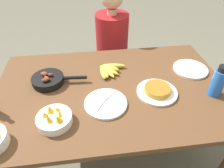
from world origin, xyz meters
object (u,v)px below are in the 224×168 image
Objects in this scene: empty_plate_far_left at (190,69)px; water_bottle at (218,82)px; frittata_plate_center at (157,91)px; banana_bunch at (108,70)px; skillet at (49,80)px; empty_plate_near_front at (106,103)px; fruit_bowl_citrus at (54,119)px; person_figure at (112,56)px.

water_bottle is at bearing -83.04° from empty_plate_far_left.
water_bottle is (0.36, -0.06, 0.08)m from frittata_plate_center.
skillet is (-0.42, -0.08, 0.01)m from banana_bunch.
skillet is at bearing -169.52° from banana_bunch.
water_bottle is (0.71, 0.00, 0.09)m from empty_plate_near_front.
frittata_plate_center is at bearing -146.44° from empty_plate_far_left.
frittata_plate_center is 1.00× the size of empty_plate_near_front.
fruit_bowl_citrus is at bearing -75.00° from skillet.
skillet is at bearing 164.30° from frittata_plate_center.
fruit_bowl_citrus is at bearing -160.34° from empty_plate_near_front.
fruit_bowl_citrus reaches higher than banana_bunch.
banana_bunch is 0.62m from empty_plate_far_left.
skillet is at bearing 166.58° from water_bottle.
water_bottle is 0.18× the size of person_figure.
skillet is 1.75× the size of water_bottle.
water_bottle is 1.12m from person_figure.
skillet is 0.37m from fruit_bowl_citrus.
frittata_plate_center is 1.04× the size of empty_plate_far_left.
water_bottle reaches higher than frittata_plate_center.
empty_plate_near_front is (-0.05, -0.34, -0.01)m from banana_bunch.
person_figure is (-0.18, 0.86, -0.25)m from frittata_plate_center.
empty_plate_far_left is at bearing 96.96° from water_bottle.
fruit_bowl_citrus is 1.01m from water_bottle.
skillet reaches higher than banana_bunch.
water_bottle is at bearing -59.35° from person_figure.
fruit_bowl_citrus is 0.91× the size of water_bottle.
frittata_plate_center is 1.23× the size of water_bottle.
fruit_bowl_citrus is at bearing -113.94° from person_figure.
frittata_plate_center is at bearing -43.42° from banana_bunch.
person_figure reaches higher than frittata_plate_center.
water_bottle reaches higher than empty_plate_near_front.
skillet reaches higher than empty_plate_far_left.
person_figure is (0.16, 0.92, -0.24)m from empty_plate_near_front.
person_figure is at bearing 80.11° from empty_plate_near_front.
water_bottle is at bearing 6.19° from fruit_bowl_citrus.
skillet is 0.74m from frittata_plate_center.
fruit_bowl_citrus is (0.07, -0.36, 0.00)m from skillet.
frittata_plate_center is at bearing 14.51° from fruit_bowl_citrus.
fruit_bowl_citrus is at bearing -158.37° from empty_plate_far_left.
fruit_bowl_citrus reaches higher than frittata_plate_center.
empty_plate_near_front is at bearing -98.67° from banana_bunch.
water_bottle is (1.00, 0.11, 0.07)m from fruit_bowl_citrus.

